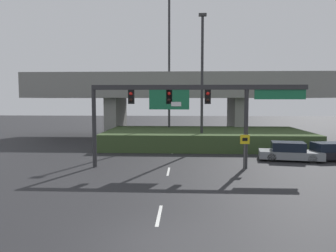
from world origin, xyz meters
The scene contains 10 objects.
ground_plane centered at (0.00, 0.00, 0.00)m, with size 160.00×160.00×0.00m, color #262628.
lane_markings centered at (0.00, 14.47, 0.00)m, with size 0.14×42.34×0.01m.
signal_gantry centered at (1.25, 11.64, 4.53)m, with size 14.34×0.44×5.61m.
speed_limit_sign centered at (4.93, 10.91, 1.58)m, with size 0.60×0.11×2.42m.
highway_light_pole_near centered at (-0.64, 25.72, 8.63)m, with size 0.70×0.36×16.49m.
highway_light_pole_far centered at (2.62, 19.63, 6.51)m, with size 0.70×0.36×12.27m.
overpass_bridge centered at (0.00, 29.60, 5.34)m, with size 34.70×8.67×7.64m.
grass_embankment centered at (3.15, 22.34, 0.77)m, with size 19.56×9.84×1.55m.
parked_sedan_near_right centered at (9.04, 14.76, 0.65)m, with size 4.86×2.66×1.40m.
parked_sedan_mid_right centered at (12.26, 14.97, 0.63)m, with size 4.94×2.47×1.36m.
Camera 1 is at (0.98, -10.32, 4.67)m, focal length 35.00 mm.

